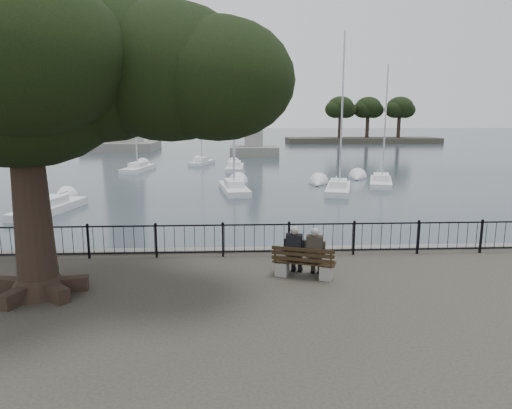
{
  "coord_description": "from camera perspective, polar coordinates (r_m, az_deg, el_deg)",
  "views": [
    {
      "loc": [
        -0.65,
        -10.83,
        4.17
      ],
      "look_at": [
        0.0,
        2.5,
        1.6
      ],
      "focal_mm": 32.0,
      "sensor_mm": 36.0,
      "label": 1
    }
  ],
  "objects": [
    {
      "name": "sailboat_e",
      "position": [
        45.88,
        -14.51,
        4.53
      ],
      "size": [
        2.48,
        5.96,
        12.39
      ],
      "color": "silver",
      "rests_on": "ground"
    },
    {
      "name": "railing",
      "position": [
        13.83,
        0.0,
        -4.24
      ],
      "size": [
        22.06,
        0.06,
        1.0
      ],
      "color": "black",
      "rests_on": "ground"
    },
    {
      "name": "harbor",
      "position": [
        14.61,
        -0.1,
        -7.74
      ],
      "size": [
        260.0,
        260.0,
        1.2
      ],
      "color": "#65625B",
      "rests_on": "ground"
    },
    {
      "name": "bench",
      "position": [
        12.18,
        5.98,
        -7.68
      ],
      "size": [
        1.71,
        0.99,
        0.86
      ],
      "color": "gray",
      "rests_on": "ground"
    },
    {
      "name": "sailboat_c",
      "position": [
        32.48,
        10.26,
        2.14
      ],
      "size": [
        2.96,
        5.81,
        10.93
      ],
      "color": "silver",
      "rests_on": "ground"
    },
    {
      "name": "lighthouse",
      "position": [
        75.32,
        -16.83,
        16.72
      ],
      "size": [
        10.39,
        10.39,
        31.67
      ],
      "color": "#65625B",
      "rests_on": "ground"
    },
    {
      "name": "person_right",
      "position": [
        12.13,
        7.4,
        -6.16
      ],
      "size": [
        0.54,
        0.75,
        1.37
      ],
      "color": "black",
      "rests_on": "ground"
    },
    {
      "name": "lion_monument",
      "position": [
        60.88,
        -0.3,
        8.23
      ],
      "size": [
        6.29,
        6.29,
        9.2
      ],
      "color": "#65625B",
      "rests_on": "ground"
    },
    {
      "name": "tree",
      "position": [
        11.49,
        -23.77,
        15.85
      ],
      "size": [
        9.94,
        6.94,
        8.12
      ],
      "color": "black",
      "rests_on": "ground"
    },
    {
      "name": "sailboat_f",
      "position": [
        45.21,
        -2.66,
        4.78
      ],
      "size": [
        1.84,
        5.75,
        12.63
      ],
      "color": "silver",
      "rests_on": "ground"
    },
    {
      "name": "far_shore",
      "position": [
        94.02,
        13.58,
        9.89
      ],
      "size": [
        30.0,
        8.6,
        9.18
      ],
      "color": "#2E2C27",
      "rests_on": "ground"
    },
    {
      "name": "sailboat_b",
      "position": [
        32.03,
        -2.77,
        2.21
      ],
      "size": [
        2.33,
        5.8,
        11.72
      ],
      "color": "silver",
      "rests_on": "ground"
    },
    {
      "name": "person_left",
      "position": [
        12.22,
        4.88,
        -5.98
      ],
      "size": [
        0.54,
        0.75,
        1.37
      ],
      "color": "black",
      "rests_on": "ground"
    },
    {
      "name": "sailboat_d",
      "position": [
        36.55,
        15.34,
        2.83
      ],
      "size": [
        3.17,
        5.82,
        9.16
      ],
      "color": "silver",
      "rests_on": "ground"
    },
    {
      "name": "sailboat_h",
      "position": [
        50.73,
        -6.78,
        5.36
      ],
      "size": [
        2.77,
        4.83,
        10.71
      ],
      "color": "silver",
      "rests_on": "ground"
    },
    {
      "name": "sailboat_a",
      "position": [
        27.52,
        -24.44,
        -0.29
      ],
      "size": [
        2.57,
        5.73,
        9.81
      ],
      "color": "silver",
      "rests_on": "ground"
    }
  ]
}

